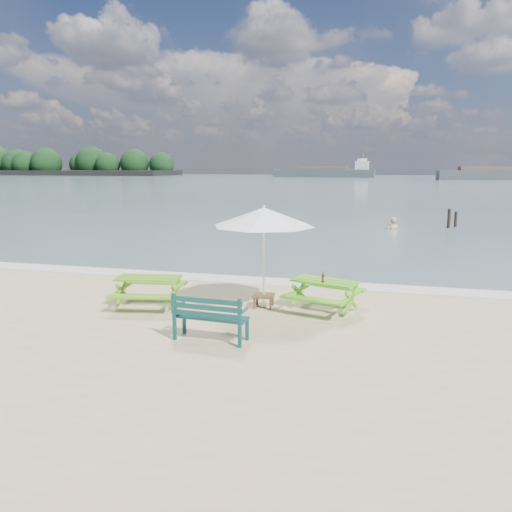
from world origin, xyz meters
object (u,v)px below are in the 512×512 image
(picnic_table_left, at_px, (149,292))
(swimmer, at_px, (392,235))
(beer_bottle, at_px, (323,279))
(park_bench, at_px, (211,326))
(side_table, at_px, (264,301))
(patio_umbrella, at_px, (264,217))
(picnic_table_right, at_px, (324,296))

(picnic_table_left, distance_m, swimmer, 16.77)
(beer_bottle, bearing_deg, picnic_table_left, -172.64)
(park_bench, distance_m, swimmer, 17.92)
(beer_bottle, height_order, swimmer, beer_bottle)
(picnic_table_left, bearing_deg, park_bench, -39.58)
(picnic_table_left, height_order, swimmer, picnic_table_left)
(side_table, relative_size, beer_bottle, 2.04)
(park_bench, xyz_separation_m, side_table, (0.43, 2.34, -0.11))
(side_table, xyz_separation_m, patio_umbrella, (-0.00, 0.00, 1.90))
(side_table, relative_size, patio_umbrella, 0.20)
(patio_umbrella, bearing_deg, beer_bottle, -3.09)
(patio_umbrella, distance_m, beer_bottle, 1.87)
(patio_umbrella, bearing_deg, swimmer, 79.07)
(park_bench, bearing_deg, side_table, 79.66)
(picnic_table_left, bearing_deg, side_table, 12.68)
(park_bench, distance_m, side_table, 2.38)
(side_table, bearing_deg, patio_umbrella, 180.00)
(side_table, xyz_separation_m, beer_bottle, (1.34, -0.07, 0.60))
(park_bench, bearing_deg, beer_bottle, 52.07)
(picnic_table_left, height_order, picnic_table_right, picnic_table_left)
(park_bench, distance_m, beer_bottle, 2.91)
(park_bench, xyz_separation_m, swimmer, (3.37, 17.59, -0.55))
(picnic_table_right, bearing_deg, beer_bottle, -96.62)
(side_table, xyz_separation_m, swimmer, (2.95, 15.26, -0.44))
(picnic_table_left, height_order, patio_umbrella, patio_umbrella)
(park_bench, relative_size, patio_umbrella, 0.57)
(side_table, bearing_deg, park_bench, -100.34)
(patio_umbrella, bearing_deg, side_table, 0.00)
(picnic_table_left, relative_size, picnic_table_right, 0.94)
(patio_umbrella, bearing_deg, picnic_table_right, 4.86)
(picnic_table_left, relative_size, park_bench, 1.29)
(picnic_table_right, relative_size, patio_umbrella, 0.78)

